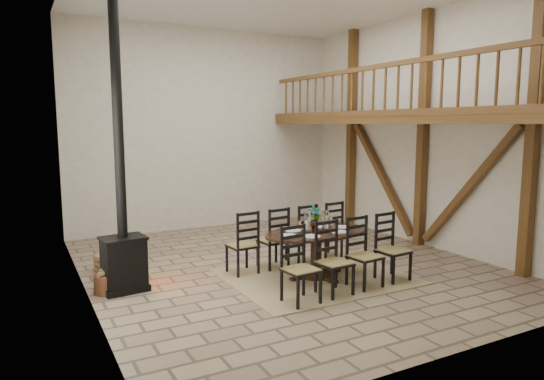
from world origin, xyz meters
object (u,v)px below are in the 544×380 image
log_basket (109,282)px  log_stack (107,264)px  dining_table (316,254)px  wood_stove (122,222)px

log_basket → log_stack: 1.10m
log_basket → log_stack: log_basket is taller
dining_table → log_basket: (-3.32, 0.88, -0.24)m
wood_stove → log_basket: (-0.24, 0.04, -0.95)m
wood_stove → log_stack: size_ratio=9.88×
log_basket → log_stack: bearing=82.2°
dining_table → log_stack: (-3.17, 1.97, -0.24)m
dining_table → wood_stove: 3.27m
log_stack → dining_table: bearing=-31.9°
wood_stove → log_stack: wood_stove is taller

